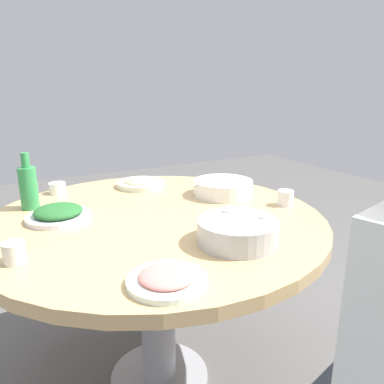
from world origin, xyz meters
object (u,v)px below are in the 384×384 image
at_px(green_bottle, 28,186).
at_px(tea_cup_side, 285,198).
at_px(soup_bowl, 223,188).
at_px(dish_noodles, 141,183).
at_px(tea_cup_near, 57,188).
at_px(rice_bowl, 238,231).
at_px(dish_greens, 58,214).
at_px(dish_shrimp, 167,279).
at_px(tea_cup_far, 14,253).
at_px(round_dining_table, 156,245).

relative_size(green_bottle, tea_cup_side, 3.55).
xyz_separation_m(soup_bowl, green_bottle, (-0.23, -0.79, 0.06)).
xyz_separation_m(soup_bowl, dish_noodles, (-0.32, -0.27, -0.01)).
bearing_deg(green_bottle, tea_cup_near, 141.43).
distance_m(rice_bowl, green_bottle, 0.88).
relative_size(green_bottle, tea_cup_near, 3.12).
height_order(dish_greens, tea_cup_side, tea_cup_side).
bearing_deg(tea_cup_near, dish_shrimp, 4.82).
relative_size(dish_noodles, tea_cup_far, 3.66).
relative_size(dish_shrimp, tea_cup_far, 3.26).
height_order(dish_greens, dish_shrimp, dish_greens).
bearing_deg(tea_cup_side, tea_cup_far, -89.08).
xyz_separation_m(round_dining_table, dish_greens, (-0.14, -0.33, 0.15)).
relative_size(round_dining_table, dish_shrimp, 6.21).
xyz_separation_m(soup_bowl, tea_cup_side, (0.25, 0.14, -0.00)).
distance_m(dish_noodles, dish_shrimp, 0.96).
xyz_separation_m(dish_shrimp, tea_cup_side, (-0.34, 0.71, 0.02)).
distance_m(tea_cup_far, tea_cup_side, 1.04).
distance_m(soup_bowl, dish_shrimp, 0.82).
bearing_deg(dish_shrimp, round_dining_table, 159.30).
height_order(round_dining_table, tea_cup_near, tea_cup_near).
bearing_deg(dish_noodles, dish_shrimp, -18.10).
bearing_deg(soup_bowl, dish_greens, -92.98).
relative_size(rice_bowl, tea_cup_near, 3.53).
xyz_separation_m(round_dining_table, rice_bowl, (0.36, 0.13, 0.16)).
height_order(dish_greens, tea_cup_near, dish_greens).
distance_m(rice_bowl, tea_cup_side, 0.46).
bearing_deg(rice_bowl, green_bottle, -142.62).
distance_m(soup_bowl, tea_cup_far, 0.94).
xyz_separation_m(rice_bowl, dish_greens, (-0.50, -0.46, -0.02)).
bearing_deg(tea_cup_side, dish_shrimp, -64.62).
height_order(round_dining_table, dish_shrimp, dish_shrimp).
bearing_deg(dish_shrimp, dish_greens, -166.79).
relative_size(round_dining_table, tea_cup_far, 20.25).
bearing_deg(round_dining_table, dish_shrimp, -20.70).
height_order(rice_bowl, tea_cup_near, rice_bowl).
height_order(round_dining_table, rice_bowl, rice_bowl).
bearing_deg(dish_greens, dish_shrimp, 13.21).
distance_m(soup_bowl, tea_cup_side, 0.29).
relative_size(rice_bowl, tea_cup_side, 4.01).
xyz_separation_m(dish_noodles, tea_cup_far, (0.59, -0.63, 0.01)).
bearing_deg(rice_bowl, dish_noodles, -179.21).
distance_m(dish_noodles, tea_cup_side, 0.71).
bearing_deg(tea_cup_side, dish_greens, -108.67).
xyz_separation_m(soup_bowl, dish_shrimp, (0.59, -0.57, -0.02)).
bearing_deg(soup_bowl, round_dining_table, -74.80).
bearing_deg(tea_cup_near, dish_noodles, 78.64).
bearing_deg(green_bottle, tea_cup_far, -11.87).
bearing_deg(dish_noodles, soup_bowl, 39.83).
xyz_separation_m(round_dining_table, tea_cup_far, (0.17, -0.51, 0.15)).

